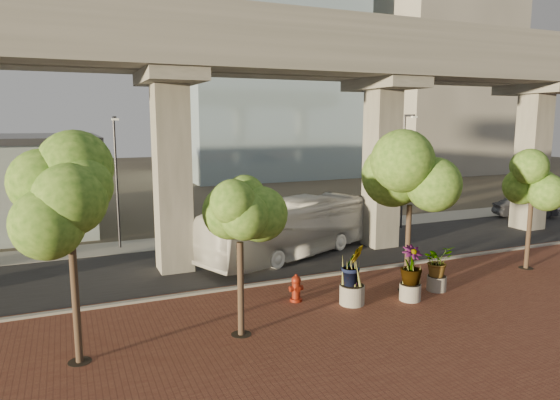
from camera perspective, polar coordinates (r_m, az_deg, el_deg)
name	(u,v)px	position (r m, az deg, el deg)	size (l,w,h in m)	color
ground	(302,267)	(25.44, 2.55, -7.62)	(160.00, 160.00, 0.00)	#3B342B
brick_plaza	(399,325)	(18.99, 13.47, -13.74)	(70.00, 13.00, 0.06)	brown
asphalt_road	(286,256)	(27.18, 0.70, -6.47)	(90.00, 8.00, 0.04)	black
curb_strip	(321,276)	(23.72, 4.69, -8.70)	(70.00, 0.25, 0.16)	gray
far_sidewalk	(251,235)	(32.12, -3.32, -4.02)	(90.00, 3.00, 0.06)	gray
transit_viaduct	(286,121)	(26.17, 0.73, 9.04)	(72.00, 5.60, 12.40)	gray
midrise_block	(433,87)	(75.79, 17.05, 12.28)	(18.00, 16.00, 24.00)	#A7A397
transit_bus	(290,229)	(26.81, 1.13, -3.37)	(2.58, 10.97, 3.06)	white
parked_car	(525,208)	(41.95, 26.19, -0.85)	(1.55, 4.47, 1.47)	black
fire_hydrant	(296,288)	(20.51, 1.85, -10.04)	(0.56, 0.50, 1.12)	maroon
planter_front	(438,263)	(22.53, 17.56, -6.89)	(1.82, 1.82, 2.00)	#A6A296
planter_right	(411,268)	(21.03, 14.76, -7.48)	(2.12, 2.12, 2.26)	gray
planter_left	(353,268)	(20.09, 8.30, -7.71)	(2.22, 2.22, 2.44)	gray
street_tree_far_west	(69,200)	(15.61, -22.99, -0.03)	(3.48, 3.48, 6.59)	#4C392B
street_tree_near_west	(240,217)	(16.51, -4.62, -1.93)	(3.02, 3.02, 5.51)	#4C392B
street_tree_near_east	(411,176)	(21.47, 14.71, 2.66)	(4.23, 4.23, 6.91)	#4C392B
street_tree_far_east	(533,181)	(26.99, 26.94, 1.98)	(3.01, 3.01, 5.77)	#4C392B
streetlamp_west	(117,173)	(29.55, -18.18, 2.94)	(0.37, 1.08, 7.49)	#2D2D32
streetlamp_east	(404,163)	(34.48, 14.02, 4.10)	(0.38, 1.11, 7.65)	#303035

